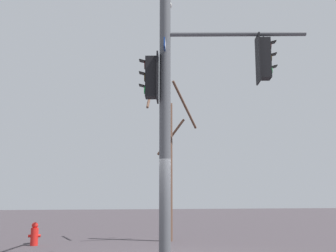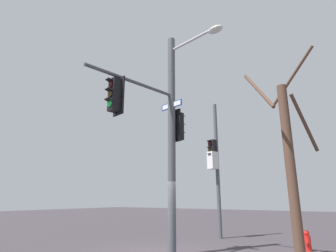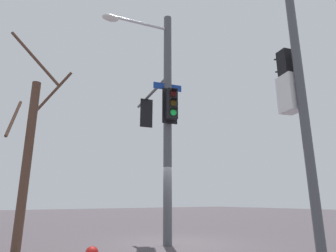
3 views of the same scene
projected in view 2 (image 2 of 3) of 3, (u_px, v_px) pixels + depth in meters
The scene contains 4 objects.
main_signal_pole_assembly at pixel (166, 122), 10.27m from camera, with size 4.41×3.33×8.39m.
secondary_pole_assembly at pixel (215, 162), 14.34m from camera, with size 0.74×0.50×6.96m.
fire_hydrant at pixel (307, 241), 10.33m from camera, with size 0.38×0.24×0.73m.
bare_tree_behind_pole at pixel (290, 165), 7.08m from camera, with size 1.97×1.96×6.16m.
Camera 2 is at (8.43, 5.96, 1.90)m, focal length 29.35 mm.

